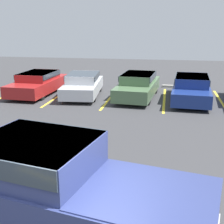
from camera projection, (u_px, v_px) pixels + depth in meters
The scene contains 11 objects.
stall_stripe_a at pixel (12, 93), 17.63m from camera, with size 0.12×5.33×0.01m, color yellow.
stall_stripe_b at pixel (60, 95), 17.15m from camera, with size 0.12×5.33×0.01m, color yellow.
stall_stripe_c at pixel (111, 97), 16.68m from camera, with size 0.12×5.33×0.01m, color yellow.
stall_stripe_d at pixel (164, 99), 16.20m from camera, with size 0.12×5.33×0.01m, color yellow.
stall_stripe_e at pixel (221, 102), 15.72m from camera, with size 0.12×5.33×0.01m, color yellow.
pickup_truck at pixel (52, 190), 5.64m from camera, with size 6.05×3.10×1.87m.
parked_sedan_a at pixel (38, 82), 17.39m from camera, with size 2.02×4.67×1.21m.
parked_sedan_b at pixel (83, 84), 16.87m from camera, with size 2.12×4.37×1.22m.
parked_sedan_c at pixel (138, 85), 16.48m from camera, with size 2.15×4.76×1.28m.
parked_sedan_d at pixel (191, 88), 15.79m from camera, with size 2.08×4.75×1.27m.
wheel_stop_curb at pixel (176, 86), 19.16m from camera, with size 1.69×0.20×0.14m, color #B7B2A8.
Camera 1 is at (1.42, -4.27, 3.85)m, focal length 50.00 mm.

